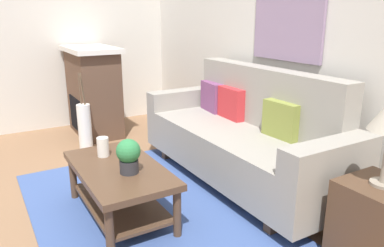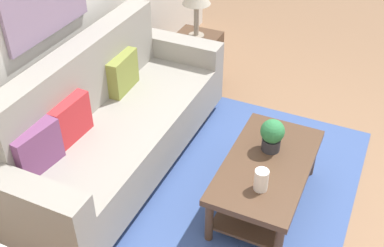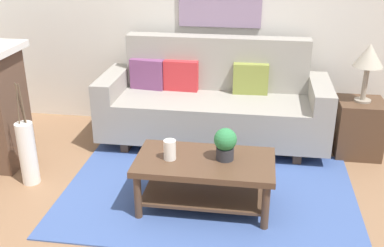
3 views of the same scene
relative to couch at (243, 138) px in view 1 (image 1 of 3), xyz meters
name	(u,v)px [view 1 (image 1 of 3)]	position (x,y,z in m)	size (l,w,h in m)	color
ground_plane	(85,227)	(0.07, -1.56, -0.43)	(9.65, 9.65, 0.00)	#8C6647
wall_back	(297,38)	(0.07, 0.54, 0.92)	(5.65, 0.10, 2.70)	silver
wall_left	(59,30)	(-2.80, -1.04, 0.92)	(0.10, 5.05, 2.70)	silver
area_rug	(145,209)	(0.07, -1.06, -0.43)	(2.49, 1.70, 0.01)	#3D5693
couch	(243,138)	(0.00, 0.00, 0.00)	(2.32, 0.84, 1.08)	gray
throw_pillow_plum	(212,97)	(-0.73, 0.13, 0.25)	(0.36, 0.12, 0.32)	#7A4270
throw_pillow_crimson	(232,103)	(-0.36, 0.13, 0.25)	(0.36, 0.12, 0.32)	red
throw_pillow_olive	(282,120)	(0.36, 0.13, 0.25)	(0.36, 0.12, 0.32)	olive
coffee_table	(119,180)	(0.06, -1.27, -0.12)	(1.10, 0.60, 0.43)	#513826
tabletop_vase	(103,147)	(-0.21, -1.30, 0.08)	(0.10, 0.10, 0.16)	white
potted_plant_tabletop	(129,155)	(0.22, -1.24, 0.14)	(0.18, 0.18, 0.26)	#2D2D33
side_table	(377,225)	(1.46, -0.07, -0.15)	(0.44, 0.44, 0.56)	#513826
fireplace	(93,91)	(-2.20, -0.80, 0.16)	(1.02, 0.58, 1.16)	brown
floor_vase	(85,129)	(-1.52, -1.11, -0.14)	(0.15, 0.15, 0.58)	white
floor_vase_branch_a	(82,89)	(-1.50, -1.11, 0.32)	(0.01, 0.01, 0.36)	brown
floor_vase_branch_b	(83,89)	(-1.53, -1.10, 0.32)	(0.01, 0.01, 0.36)	brown
floor_vase_branch_c	(80,89)	(-1.53, -1.13, 0.32)	(0.01, 0.01, 0.36)	brown
framed_painting	(287,15)	(0.00, 0.47, 1.12)	(0.88, 0.03, 0.83)	gray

